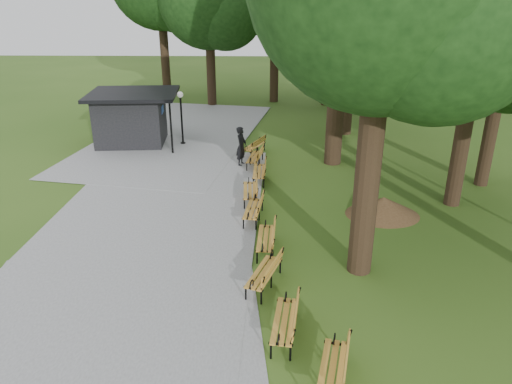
{
  "coord_description": "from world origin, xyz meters",
  "views": [
    {
      "loc": [
        0.24,
        -12.68,
        7.73
      ],
      "look_at": [
        -0.1,
        3.12,
        1.1
      ],
      "focal_mm": 33.95,
      "sensor_mm": 36.0,
      "label": 1
    }
  ],
  "objects_px": {
    "bench_3": "(266,238)",
    "lawn_tree_1": "(482,22)",
    "bench_1": "(284,321)",
    "bench_6": "(259,171)",
    "bench_7": "(255,157)",
    "bench_4": "(253,209)",
    "bench_8": "(254,146)",
    "person": "(241,146)",
    "bench_0": "(332,369)",
    "kiosk": "(131,118)",
    "dirt_mound": "(383,206)",
    "lawn_tree_5": "(512,22)",
    "bench_2": "(264,273)",
    "bench_5": "(250,191)",
    "lamp_post": "(181,106)"
  },
  "relations": [
    {
      "from": "kiosk",
      "to": "bench_3",
      "type": "height_order",
      "value": "kiosk"
    },
    {
      "from": "kiosk",
      "to": "bench_7",
      "type": "height_order",
      "value": "kiosk"
    },
    {
      "from": "bench_2",
      "to": "bench_8",
      "type": "relative_size",
      "value": 1.0
    },
    {
      "from": "bench_0",
      "to": "bench_6",
      "type": "height_order",
      "value": "same"
    },
    {
      "from": "dirt_mound",
      "to": "bench_3",
      "type": "bearing_deg",
      "value": -147.47
    },
    {
      "from": "kiosk",
      "to": "lamp_post",
      "type": "height_order",
      "value": "lamp_post"
    },
    {
      "from": "bench_8",
      "to": "lawn_tree_1",
      "type": "distance_m",
      "value": 11.7
    },
    {
      "from": "kiosk",
      "to": "dirt_mound",
      "type": "relative_size",
      "value": 1.97
    },
    {
      "from": "bench_0",
      "to": "bench_4",
      "type": "relative_size",
      "value": 1.0
    },
    {
      "from": "bench_3",
      "to": "person",
      "type": "bearing_deg",
      "value": -168.94
    },
    {
      "from": "dirt_mound",
      "to": "bench_5",
      "type": "distance_m",
      "value": 5.09
    },
    {
      "from": "bench_1",
      "to": "bench_6",
      "type": "xyz_separation_m",
      "value": [
        -0.76,
        10.27,
        0.0
      ]
    },
    {
      "from": "person",
      "to": "bench_5",
      "type": "distance_m",
      "value": 4.28
    },
    {
      "from": "bench_2",
      "to": "bench_5",
      "type": "relative_size",
      "value": 1.0
    },
    {
      "from": "bench_0",
      "to": "bench_6",
      "type": "distance_m",
      "value": 11.96
    },
    {
      "from": "bench_3",
      "to": "kiosk",
      "type": "bearing_deg",
      "value": -145.09
    },
    {
      "from": "bench_7",
      "to": "lawn_tree_1",
      "type": "height_order",
      "value": "lawn_tree_1"
    },
    {
      "from": "person",
      "to": "bench_0",
      "type": "height_order",
      "value": "person"
    },
    {
      "from": "bench_3",
      "to": "lawn_tree_5",
      "type": "xyz_separation_m",
      "value": [
        9.22,
        5.91,
        6.15
      ]
    },
    {
      "from": "bench_4",
      "to": "lawn_tree_5",
      "type": "xyz_separation_m",
      "value": [
        9.67,
        3.69,
        6.15
      ]
    },
    {
      "from": "bench_2",
      "to": "person",
      "type": "bearing_deg",
      "value": -154.34
    },
    {
      "from": "bench_5",
      "to": "bench_8",
      "type": "bearing_deg",
      "value": 177.75
    },
    {
      "from": "dirt_mound",
      "to": "lawn_tree_5",
      "type": "height_order",
      "value": "lawn_tree_5"
    },
    {
      "from": "person",
      "to": "bench_0",
      "type": "xyz_separation_m",
      "value": [
        2.58,
        -13.86,
        -0.5
      ]
    },
    {
      "from": "dirt_mound",
      "to": "bench_7",
      "type": "distance_m",
      "value": 7.18
    },
    {
      "from": "person",
      "to": "bench_8",
      "type": "xyz_separation_m",
      "value": [
        0.56,
        1.64,
        -0.5
      ]
    },
    {
      "from": "bench_2",
      "to": "bench_8",
      "type": "height_order",
      "value": "same"
    },
    {
      "from": "bench_2",
      "to": "bench_3",
      "type": "relative_size",
      "value": 1.0
    },
    {
      "from": "lamp_post",
      "to": "bench_1",
      "type": "relative_size",
      "value": 1.5
    },
    {
      "from": "kiosk",
      "to": "bench_6",
      "type": "relative_size",
      "value": 2.37
    },
    {
      "from": "person",
      "to": "bench_4",
      "type": "bearing_deg",
      "value": -157.19
    },
    {
      "from": "bench_1",
      "to": "bench_7",
      "type": "height_order",
      "value": "same"
    },
    {
      "from": "kiosk",
      "to": "bench_5",
      "type": "height_order",
      "value": "kiosk"
    },
    {
      "from": "dirt_mound",
      "to": "bench_7",
      "type": "bearing_deg",
      "value": 132.62
    },
    {
      "from": "kiosk",
      "to": "bench_1",
      "type": "bearing_deg",
      "value": -68.27
    },
    {
      "from": "bench_1",
      "to": "bench_7",
      "type": "bearing_deg",
      "value": -167.69
    },
    {
      "from": "bench_3",
      "to": "bench_6",
      "type": "relative_size",
      "value": 1.0
    },
    {
      "from": "bench_4",
      "to": "bench_8",
      "type": "relative_size",
      "value": 1.0
    },
    {
      "from": "person",
      "to": "kiosk",
      "type": "distance_m",
      "value": 6.99
    },
    {
      "from": "bench_2",
      "to": "lawn_tree_5",
      "type": "bearing_deg",
      "value": 149.9
    },
    {
      "from": "bench_3",
      "to": "lawn_tree_1",
      "type": "xyz_separation_m",
      "value": [
        7.24,
        3.81,
        6.27
      ]
    },
    {
      "from": "dirt_mound",
      "to": "lawn_tree_1",
      "type": "bearing_deg",
      "value": 19.88
    },
    {
      "from": "bench_3",
      "to": "bench_6",
      "type": "distance_m",
      "value": 6.13
    },
    {
      "from": "bench_2",
      "to": "bench_6",
      "type": "distance_m",
      "value": 8.16
    },
    {
      "from": "dirt_mound",
      "to": "bench_0",
      "type": "bearing_deg",
      "value": -109.03
    },
    {
      "from": "person",
      "to": "bench_1",
      "type": "bearing_deg",
      "value": -156.52
    },
    {
      "from": "bench_2",
      "to": "bench_3",
      "type": "distance_m",
      "value": 2.03
    },
    {
      "from": "bench_7",
      "to": "bench_4",
      "type": "bearing_deg",
      "value": 10.36
    },
    {
      "from": "person",
      "to": "bench_0",
      "type": "bearing_deg",
      "value": -153.55
    },
    {
      "from": "bench_7",
      "to": "bench_8",
      "type": "bearing_deg",
      "value": -167.62
    }
  ]
}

